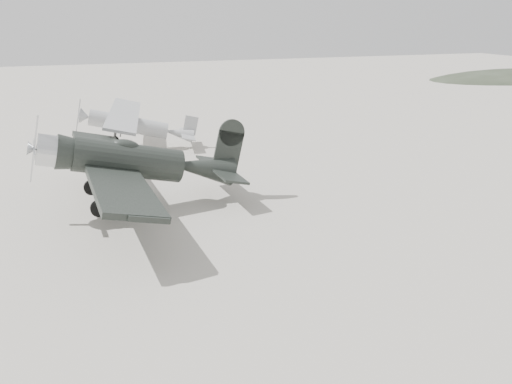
# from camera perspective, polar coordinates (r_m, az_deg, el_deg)

# --- Properties ---
(ground) EXTENTS (160.00, 160.00, 0.00)m
(ground) POSITION_cam_1_polar(r_m,az_deg,el_deg) (16.86, 3.88, -9.05)
(ground) COLOR #ACA499
(ground) RESTS_ON ground
(lowwing_monoplane) EXTENTS (8.93, 12.48, 4.02)m
(lowwing_monoplane) POSITION_cam_1_polar(r_m,az_deg,el_deg) (21.96, -13.29, 3.35)
(lowwing_monoplane) COLOR black
(lowwing_monoplane) RESTS_ON ground
(highwing_monoplane) EXTENTS (7.28, 10.22, 2.89)m
(highwing_monoplane) POSITION_cam_1_polar(r_m,az_deg,el_deg) (32.26, -13.81, 7.82)
(highwing_monoplane) COLOR gray
(highwing_monoplane) RESTS_ON ground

